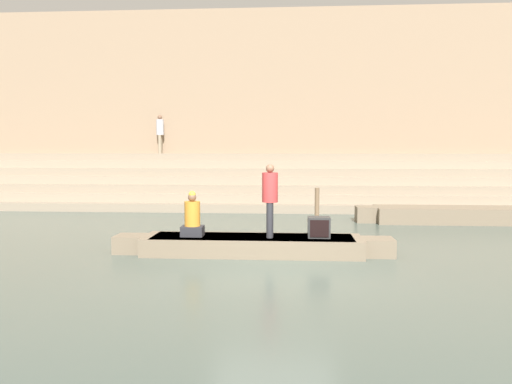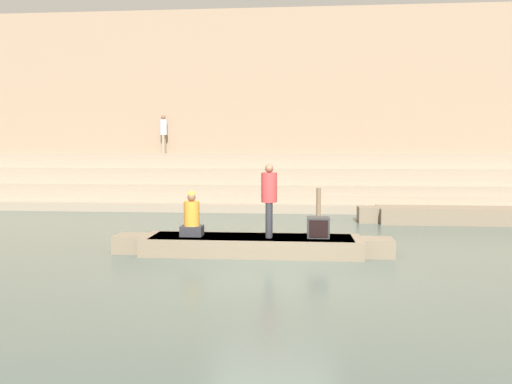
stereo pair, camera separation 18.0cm
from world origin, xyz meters
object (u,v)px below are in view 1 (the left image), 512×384
(rowboat_main, at_px, (252,245))
(moored_boat_shore, at_px, (448,214))
(person_standing, at_px, (270,195))
(person_on_steps, at_px, (160,131))
(person_rowing, at_px, (192,218))
(tv_set, at_px, (319,227))
(mooring_post, at_px, (317,207))

(rowboat_main, relative_size, moored_boat_shore, 1.08)
(person_standing, distance_m, moored_boat_shore, 7.63)
(rowboat_main, distance_m, person_on_steps, 11.98)
(person_rowing, relative_size, tv_set, 2.10)
(tv_set, relative_size, mooring_post, 0.42)
(rowboat_main, bearing_deg, tv_set, -1.69)
(person_standing, relative_size, person_rowing, 1.59)
(rowboat_main, xyz_separation_m, tv_set, (1.49, 0.01, 0.41))
(person_standing, bearing_deg, mooring_post, 79.43)
(person_rowing, distance_m, moored_boat_shore, 8.92)
(tv_set, relative_size, moored_boat_shore, 0.08)
(person_rowing, bearing_deg, person_standing, -13.01)
(rowboat_main, bearing_deg, person_rowing, 179.25)
(person_rowing, relative_size, person_on_steps, 0.61)
(mooring_post, bearing_deg, rowboat_main, -111.40)
(rowboat_main, height_order, person_standing, person_standing)
(moored_boat_shore, relative_size, person_on_steps, 3.48)
(rowboat_main, height_order, moored_boat_shore, moored_boat_shore)
(rowboat_main, xyz_separation_m, mooring_post, (1.67, 4.25, 0.37))
(tv_set, height_order, mooring_post, mooring_post)
(person_rowing, height_order, moored_boat_shore, person_rowing)
(person_standing, bearing_deg, person_rowing, -174.39)
(mooring_post, xyz_separation_m, person_on_steps, (-6.53, 6.31, 2.52))
(mooring_post, bearing_deg, moored_boat_shore, 12.12)
(tv_set, distance_m, mooring_post, 4.25)
(rowboat_main, distance_m, person_rowing, 1.48)
(person_standing, bearing_deg, person_on_steps, 122.31)
(mooring_post, height_order, person_on_steps, person_on_steps)
(rowboat_main, relative_size, person_rowing, 6.11)
(tv_set, height_order, moored_boat_shore, tv_set)
(rowboat_main, distance_m, moored_boat_shore, 7.82)
(rowboat_main, height_order, person_on_steps, person_on_steps)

